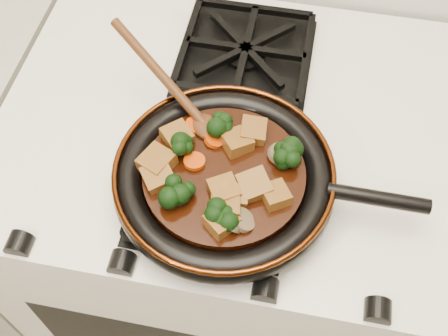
# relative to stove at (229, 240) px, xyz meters

# --- Properties ---
(stove) EXTENTS (0.76, 0.60, 0.90)m
(stove) POSITION_rel_stove_xyz_m (0.00, 0.00, 0.00)
(stove) COLOR white
(stove) RESTS_ON ground
(burner_grate_front) EXTENTS (0.23, 0.23, 0.03)m
(burner_grate_front) POSITION_rel_stove_xyz_m (0.00, -0.14, 0.46)
(burner_grate_front) COLOR black
(burner_grate_front) RESTS_ON stove
(burner_grate_back) EXTENTS (0.23, 0.23, 0.03)m
(burner_grate_back) POSITION_rel_stove_xyz_m (0.00, 0.14, 0.46)
(burner_grate_back) COLOR black
(burner_grate_back) RESTS_ON stove
(skillet) EXTENTS (0.45, 0.32, 0.05)m
(skillet) POSITION_rel_stove_xyz_m (0.02, -0.14, 0.49)
(skillet) COLOR black
(skillet) RESTS_ON burner_grate_front
(braising_sauce) EXTENTS (0.23, 0.23, 0.02)m
(braising_sauce) POSITION_rel_stove_xyz_m (0.02, -0.14, 0.50)
(braising_sauce) COLOR black
(braising_sauce) RESTS_ON skillet
(tofu_cube_0) EXTENTS (0.06, 0.06, 0.03)m
(tofu_cube_0) POSITION_rel_stove_xyz_m (0.06, -0.16, 0.52)
(tofu_cube_0) COLOR brown
(tofu_cube_0) RESTS_ON braising_sauce
(tofu_cube_1) EXTENTS (0.06, 0.06, 0.03)m
(tofu_cube_1) POSITION_rel_stove_xyz_m (-0.07, -0.17, 0.52)
(tofu_cube_1) COLOR brown
(tofu_cube_1) RESTS_ON braising_sauce
(tofu_cube_2) EXTENTS (0.05, 0.05, 0.03)m
(tofu_cube_2) POSITION_rel_stove_xyz_m (0.03, -0.20, 0.52)
(tofu_cube_2) COLOR brown
(tofu_cube_2) RESTS_ON braising_sauce
(tofu_cube_3) EXTENTS (0.05, 0.05, 0.03)m
(tofu_cube_3) POSITION_rel_stove_xyz_m (0.03, -0.22, 0.52)
(tofu_cube_3) COLOR brown
(tofu_cube_3) RESTS_ON braising_sauce
(tofu_cube_4) EXTENTS (0.05, 0.05, 0.02)m
(tofu_cube_4) POSITION_rel_stove_xyz_m (0.09, -0.17, 0.52)
(tofu_cube_4) COLOR brown
(tofu_cube_4) RESTS_ON braising_sauce
(tofu_cube_5) EXTENTS (0.06, 0.06, 0.03)m
(tofu_cube_5) POSITION_rel_stove_xyz_m (0.03, -0.09, 0.52)
(tofu_cube_5) COLOR brown
(tofu_cube_5) RESTS_ON braising_sauce
(tofu_cube_6) EXTENTS (0.06, 0.06, 0.03)m
(tofu_cube_6) POSITION_rel_stove_xyz_m (-0.08, -0.15, 0.52)
(tofu_cube_6) COLOR brown
(tofu_cube_6) RESTS_ON braising_sauce
(tofu_cube_7) EXTENTS (0.04, 0.04, 0.03)m
(tofu_cube_7) POSITION_rel_stove_xyz_m (0.04, -0.18, 0.52)
(tofu_cube_7) COLOR brown
(tofu_cube_7) RESTS_ON braising_sauce
(tofu_cube_8) EXTENTS (0.04, 0.04, 0.03)m
(tofu_cube_8) POSITION_rel_stove_xyz_m (0.05, -0.07, 0.52)
(tofu_cube_8) COLOR brown
(tofu_cube_8) RESTS_ON braising_sauce
(tofu_cube_9) EXTENTS (0.06, 0.05, 0.02)m
(tofu_cube_9) POSITION_rel_stove_xyz_m (-0.06, -0.10, 0.52)
(tofu_cube_9) COLOR brown
(tofu_cube_9) RESTS_ON braising_sauce
(tofu_cube_10) EXTENTS (0.05, 0.05, 0.03)m
(tofu_cube_10) POSITION_rel_stove_xyz_m (0.02, -0.17, 0.52)
(tofu_cube_10) COLOR brown
(tofu_cube_10) RESTS_ON braising_sauce
(broccoli_floret_0) EXTENTS (0.07, 0.06, 0.07)m
(broccoli_floret_0) POSITION_rel_stove_xyz_m (-0.04, -0.12, 0.52)
(broccoli_floret_0) COLOR black
(broccoli_floret_0) RESTS_ON braising_sauce
(broccoli_floret_1) EXTENTS (0.08, 0.08, 0.06)m
(broccoli_floret_1) POSITION_rel_stove_xyz_m (0.10, -0.10, 0.52)
(broccoli_floret_1) COLOR black
(broccoli_floret_1) RESTS_ON braising_sauce
(broccoli_floret_2) EXTENTS (0.08, 0.08, 0.06)m
(broccoli_floret_2) POSITION_rel_stove_xyz_m (0.00, -0.07, 0.52)
(broccoli_floret_2) COLOR black
(broccoli_floret_2) RESTS_ON braising_sauce
(broccoli_floret_3) EXTENTS (0.08, 0.09, 0.06)m
(broccoli_floret_3) POSITION_rel_stove_xyz_m (0.03, -0.22, 0.52)
(broccoli_floret_3) COLOR black
(broccoli_floret_3) RESTS_ON braising_sauce
(broccoli_floret_4) EXTENTS (0.07, 0.07, 0.05)m
(broccoli_floret_4) POSITION_rel_stove_xyz_m (0.10, -0.10, 0.52)
(broccoli_floret_4) COLOR black
(broccoli_floret_4) RESTS_ON braising_sauce
(broccoli_floret_5) EXTENTS (0.08, 0.09, 0.06)m
(broccoli_floret_5) POSITION_rel_stove_xyz_m (-0.04, -0.19, 0.52)
(broccoli_floret_5) COLOR black
(broccoli_floret_5) RESTS_ON braising_sauce
(carrot_coin_0) EXTENTS (0.03, 0.03, 0.02)m
(carrot_coin_0) POSITION_rel_stove_xyz_m (-0.01, -0.09, 0.51)
(carrot_coin_0) COLOR #C93B05
(carrot_coin_0) RESTS_ON braising_sauce
(carrot_coin_1) EXTENTS (0.03, 0.03, 0.02)m
(carrot_coin_1) POSITION_rel_stove_xyz_m (-0.04, -0.07, 0.51)
(carrot_coin_1) COLOR #C93B05
(carrot_coin_1) RESTS_ON braising_sauce
(carrot_coin_2) EXTENTS (0.03, 0.03, 0.01)m
(carrot_coin_2) POSITION_rel_stove_xyz_m (-0.03, -0.13, 0.51)
(carrot_coin_2) COLOR #C93B05
(carrot_coin_2) RESTS_ON braising_sauce
(carrot_coin_3) EXTENTS (0.03, 0.03, 0.02)m
(carrot_coin_3) POSITION_rel_stove_xyz_m (-0.06, -0.10, 0.51)
(carrot_coin_3) COLOR #C93B05
(carrot_coin_3) RESTS_ON braising_sauce
(mushroom_slice_0) EXTENTS (0.04, 0.05, 0.03)m
(mushroom_slice_0) POSITION_rel_stove_xyz_m (0.06, -0.21, 0.52)
(mushroom_slice_0) COLOR brown
(mushroom_slice_0) RESTS_ON braising_sauce
(mushroom_slice_1) EXTENTS (0.05, 0.05, 0.03)m
(mushroom_slice_1) POSITION_rel_stove_xyz_m (0.04, -0.22, 0.52)
(mushroom_slice_1) COLOR brown
(mushroom_slice_1) RESTS_ON braising_sauce
(mushroom_slice_2) EXTENTS (0.04, 0.04, 0.02)m
(mushroom_slice_2) POSITION_rel_stove_xyz_m (0.09, -0.10, 0.52)
(mushroom_slice_2) COLOR brown
(mushroom_slice_2) RESTS_ON braising_sauce
(wooden_spoon) EXTENTS (0.13, 0.10, 0.22)m
(wooden_spoon) POSITION_rel_stove_xyz_m (-0.07, -0.04, 0.53)
(wooden_spoon) COLOR #4C2710
(wooden_spoon) RESTS_ON braising_sauce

